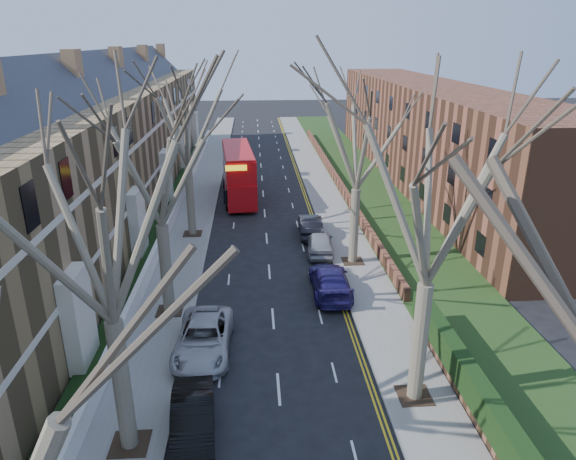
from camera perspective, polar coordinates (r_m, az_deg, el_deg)
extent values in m
cube|color=slate|center=(50.78, -9.58, 3.94)|extent=(3.00, 102.00, 0.12)
cube|color=slate|center=(50.98, 3.99, 4.25)|extent=(3.00, 102.00, 0.12)
cube|color=olive|center=(43.50, -21.27, 6.77)|extent=(9.00, 78.00, 10.00)
cube|color=#30333B|center=(42.62, -22.33, 14.60)|extent=(4.67, 78.00, 4.67)
cube|color=silver|center=(42.74, -15.30, 5.14)|extent=(0.12, 78.00, 0.35)
cube|color=silver|center=(41.99, -15.75, 9.74)|extent=(0.12, 78.00, 0.35)
cube|color=brown|center=(56.36, 15.42, 10.30)|extent=(8.00, 54.00, 10.00)
cube|color=brown|center=(54.91, 5.21, 5.95)|extent=(0.35, 54.00, 0.90)
cube|color=white|center=(43.26, -12.74, 1.55)|extent=(0.30, 78.00, 1.00)
cube|color=#213E16|center=(51.75, 8.95, 4.40)|extent=(6.00, 102.00, 0.06)
cylinder|color=brown|center=(19.92, -17.94, -16.17)|extent=(0.64, 0.64, 5.25)
cube|color=#2D2116|center=(21.54, -17.13, -21.77)|extent=(1.40, 1.40, 0.05)
cylinder|color=brown|center=(28.43, -13.40, -4.29)|extent=(0.64, 0.64, 5.07)
cube|color=#2D2116|center=(29.55, -13.00, -8.73)|extent=(1.40, 1.40, 0.05)
cylinder|color=brown|center=(39.51, -10.79, 3.13)|extent=(0.60, 0.60, 5.25)
cube|color=#2D2116|center=(40.36, -10.55, -0.41)|extent=(1.40, 1.40, 0.05)
cylinder|color=brown|center=(21.95, 14.41, -12.03)|extent=(0.64, 0.64, 5.25)
cube|color=#2D2116|center=(23.44, 13.83, -17.42)|extent=(1.40, 1.40, 0.05)
cylinder|color=brown|center=(34.19, 7.38, 0.41)|extent=(0.60, 0.60, 5.07)
cube|color=#2D2116|center=(35.13, 7.20, -3.45)|extent=(1.40, 1.40, 0.05)
cube|color=#B70D11|center=(48.98, -5.50, 5.23)|extent=(3.46, 11.33, 2.23)
cube|color=#B70D11|center=(48.47, -5.58, 7.66)|extent=(3.42, 10.78, 2.03)
cube|color=black|center=(48.86, -5.52, 5.75)|extent=(3.41, 10.44, 0.91)
cube|color=black|center=(48.44, -5.59, 7.78)|extent=(3.39, 10.22, 0.91)
imported|color=black|center=(21.06, -10.53, -19.98)|extent=(1.98, 4.71, 1.51)
imported|color=#A8A8AE|center=(25.55, -9.35, -11.78)|extent=(2.78, 5.69, 1.56)
imported|color=navy|center=(30.74, 4.73, -5.65)|extent=(2.29, 5.49, 1.58)
imported|color=#94969C|center=(36.30, 3.58, -1.41)|extent=(2.18, 4.68, 1.55)
imported|color=black|center=(39.60, 2.47, 0.53)|extent=(1.79, 4.80, 1.57)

